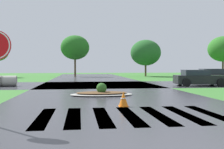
{
  "coord_description": "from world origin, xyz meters",
  "views": [
    {
      "loc": [
        -1.62,
        -3.82,
        1.58
      ],
      "look_at": [
        0.21,
        10.79,
        1.12
      ],
      "focal_mm": 42.14,
      "sensor_mm": 36.0,
      "label": 1
    }
  ],
  "objects_px": {
    "car_silver_hatch": "(199,78)",
    "car_blue_compact": "(216,76)",
    "traffic_cone": "(123,99)",
    "median_island": "(102,93)"
  },
  "relations": [
    {
      "from": "median_island",
      "to": "car_blue_compact",
      "type": "xyz_separation_m",
      "value": [
        12.39,
        10.63,
        0.5
      ]
    },
    {
      "from": "traffic_cone",
      "to": "median_island",
      "type": "bearing_deg",
      "value": 97.31
    },
    {
      "from": "median_island",
      "to": "car_silver_hatch",
      "type": "distance_m",
      "value": 10.36
    },
    {
      "from": "median_island",
      "to": "traffic_cone",
      "type": "distance_m",
      "value": 4.08
    },
    {
      "from": "car_silver_hatch",
      "to": "car_blue_compact",
      "type": "distance_m",
      "value": 6.08
    },
    {
      "from": "car_blue_compact",
      "to": "traffic_cone",
      "type": "height_order",
      "value": "car_blue_compact"
    },
    {
      "from": "median_island",
      "to": "car_silver_hatch",
      "type": "xyz_separation_m",
      "value": [
        8.42,
        6.02,
        0.49
      ]
    },
    {
      "from": "car_blue_compact",
      "to": "traffic_cone",
      "type": "bearing_deg",
      "value": -123.31
    },
    {
      "from": "car_blue_compact",
      "to": "median_island",
      "type": "bearing_deg",
      "value": -133.71
    },
    {
      "from": "car_silver_hatch",
      "to": "car_blue_compact",
      "type": "xyz_separation_m",
      "value": [
        3.97,
        4.61,
        0.01
      ]
    }
  ]
}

